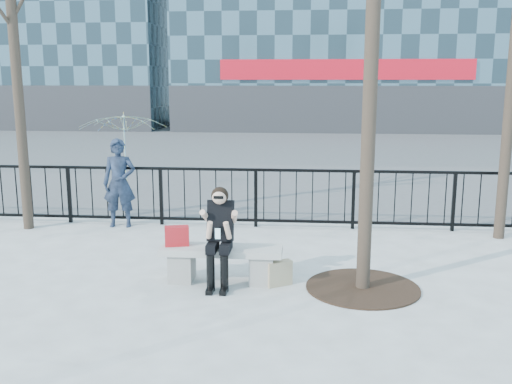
{
  "coord_description": "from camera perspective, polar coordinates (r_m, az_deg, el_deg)",
  "views": [
    {
      "loc": [
        1.13,
        -7.35,
        2.72
      ],
      "look_at": [
        0.4,
        0.8,
        1.1
      ],
      "focal_mm": 40.0,
      "sensor_mm": 36.0,
      "label": 1
    }
  ],
  "objects": [
    {
      "name": "ground",
      "position": [
        7.92,
        -3.44,
        -8.91
      ],
      "size": [
        120.0,
        120.0,
        0.0
      ],
      "primitive_type": "plane",
      "color": "gray",
      "rests_on": "ground"
    },
    {
      "name": "street_surface",
      "position": [
        22.55,
        2.2,
        4.28
      ],
      "size": [
        60.0,
        23.0,
        0.01
      ],
      "primitive_type": "cube",
      "color": "#474747",
      "rests_on": "ground"
    },
    {
      "name": "railing",
      "position": [
        10.64,
        -1.09,
        -0.55
      ],
      "size": [
        14.0,
        0.06,
        1.1
      ],
      "color": "black",
      "rests_on": "ground"
    },
    {
      "name": "tree_grate",
      "position": [
        7.78,
        10.61,
        -9.37
      ],
      "size": [
        1.5,
        1.5,
        0.02
      ],
      "primitive_type": "cylinder",
      "color": "black",
      "rests_on": "ground"
    },
    {
      "name": "bench_main",
      "position": [
        7.82,
        -3.47,
        -6.84
      ],
      "size": [
        1.65,
        0.46,
        0.49
      ],
      "color": "slate",
      "rests_on": "ground"
    },
    {
      "name": "seated_woman",
      "position": [
        7.56,
        -3.68,
        -4.56
      ],
      "size": [
        0.5,
        0.64,
        1.34
      ],
      "color": "black",
      "rests_on": "ground"
    },
    {
      "name": "handbag",
      "position": [
        7.86,
        -7.92,
        -4.38
      ],
      "size": [
        0.35,
        0.23,
        0.27
      ],
      "primitive_type": "cube",
      "rotation": [
        0.0,
        0.0,
        0.25
      ],
      "color": "red",
      "rests_on": "bench_main"
    },
    {
      "name": "shopping_bag",
      "position": [
        7.72,
        2.3,
        -8.13
      ],
      "size": [
        0.37,
        0.3,
        0.34
      ],
      "primitive_type": "cube",
      "rotation": [
        0.0,
        0.0,
        0.55
      ],
      "color": "#C7AA8D",
      "rests_on": "ground"
    },
    {
      "name": "standing_man",
      "position": [
        10.89,
        -13.5,
        0.88
      ],
      "size": [
        0.65,
        0.47,
        1.66
      ],
      "primitive_type": "imported",
      "rotation": [
        0.0,
        0.0,
        0.13
      ],
      "color": "black",
      "rests_on": "ground"
    },
    {
      "name": "vendor_umbrella",
      "position": [
        14.29,
        -13.05,
        3.91
      ],
      "size": [
        2.39,
        2.43,
        1.95
      ],
      "primitive_type": "imported",
      "rotation": [
        0.0,
        0.0,
        -0.13
      ],
      "color": "yellow",
      "rests_on": "ground"
    }
  ]
}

